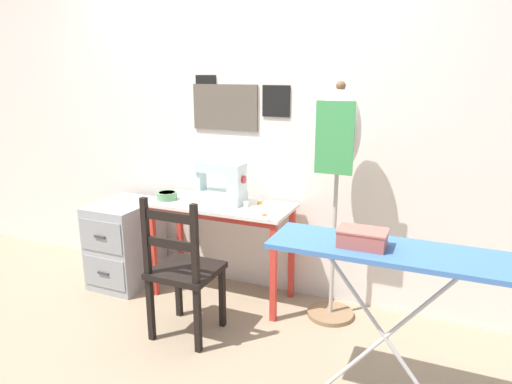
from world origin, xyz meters
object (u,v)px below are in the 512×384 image
object	(u,v)px
sewing_machine	(223,184)
thread_spool_mid_table	(260,202)
ironing_board	(391,259)
scissors	(266,216)
thread_spool_near_machine	(246,205)
wooden_chair	(183,271)
dress_form	(338,152)
storage_box	(362,238)
filing_cabinet	(125,243)
fabric_bowl	(167,196)

from	to	relation	value
sewing_machine	thread_spool_mid_table	world-z (taller)	sewing_machine
thread_spool_mid_table	ironing_board	bearing A→B (deg)	-40.77
scissors	thread_spool_near_machine	size ratio (longest dim) A/B	2.72
scissors	thread_spool_mid_table	world-z (taller)	thread_spool_mid_table
sewing_machine	wooden_chair	distance (m)	0.73
sewing_machine	dress_form	xyz separation A→B (m)	(0.82, 0.00, 0.29)
dress_form	storage_box	world-z (taller)	dress_form
wooden_chair	filing_cabinet	world-z (taller)	wooden_chair
wooden_chair	thread_spool_near_machine	bearing A→B (deg)	71.71
dress_form	ironing_board	bearing A→B (deg)	-60.83
thread_spool_near_machine	ironing_board	bearing A→B (deg)	-35.71
scissors	thread_spool_mid_table	bearing A→B (deg)	121.54
scissors	fabric_bowl	bearing A→B (deg)	173.78
sewing_machine	fabric_bowl	distance (m)	0.45
scissors	ironing_board	distance (m)	1.09
scissors	ironing_board	size ratio (longest dim) A/B	0.10
thread_spool_near_machine	filing_cabinet	distance (m)	1.11
ironing_board	thread_spool_near_machine	bearing A→B (deg)	144.29
sewing_machine	scissors	size ratio (longest dim) A/B	3.36
thread_spool_near_machine	wooden_chair	world-z (taller)	wooden_chair
scissors	thread_spool_near_machine	world-z (taller)	thread_spool_near_machine
fabric_bowl	filing_cabinet	size ratio (longest dim) A/B	0.23
thread_spool_mid_table	wooden_chair	xyz separation A→B (m)	(-0.24, -0.65, -0.30)
fabric_bowl	thread_spool_near_machine	world-z (taller)	fabric_bowl
scissors	wooden_chair	world-z (taller)	wooden_chair
fabric_bowl	thread_spool_mid_table	distance (m)	0.70
thread_spool_near_machine	storage_box	world-z (taller)	storage_box
sewing_machine	dress_form	world-z (taller)	dress_form
thread_spool_mid_table	dress_form	xyz separation A→B (m)	(0.56, -0.06, 0.41)
thread_spool_near_machine	filing_cabinet	world-z (taller)	thread_spool_near_machine
scissors	wooden_chair	bearing A→B (deg)	-133.26
fabric_bowl	wooden_chair	distance (m)	0.74
scissors	wooden_chair	distance (m)	0.64
filing_cabinet	wooden_chair	bearing A→B (deg)	-29.65
fabric_bowl	storage_box	distance (m)	1.75
sewing_machine	storage_box	world-z (taller)	sewing_machine
scissors	wooden_chair	xyz separation A→B (m)	(-0.39, -0.41, -0.29)
sewing_machine	wooden_chair	size ratio (longest dim) A/B	0.39
filing_cabinet	dress_form	distance (m)	1.85
sewing_machine	ironing_board	size ratio (longest dim) A/B	0.33
thread_spool_mid_table	filing_cabinet	distance (m)	1.18
fabric_bowl	sewing_machine	bearing A→B (deg)	12.40
sewing_machine	filing_cabinet	world-z (taller)	sewing_machine
filing_cabinet	storage_box	distance (m)	2.19
wooden_chair	sewing_machine	bearing A→B (deg)	91.85
storage_box	thread_spool_mid_table	bearing A→B (deg)	134.42
wooden_chair	scissors	bearing A→B (deg)	46.74
sewing_machine	thread_spool_near_machine	distance (m)	0.24
fabric_bowl	wooden_chair	bearing A→B (deg)	-48.82
scissors	ironing_board	bearing A→B (deg)	-36.23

